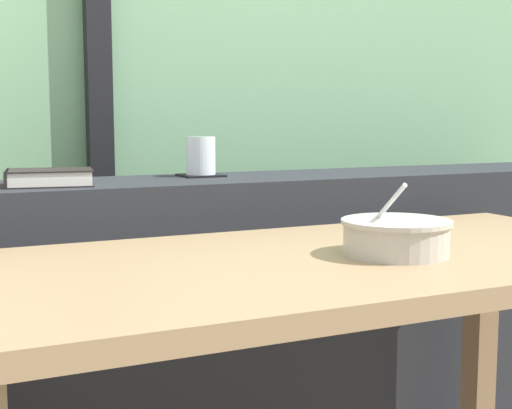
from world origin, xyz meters
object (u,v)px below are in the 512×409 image
soup_bowl (396,237)px  fork_utensil (420,228)px  closed_book (49,177)px  breakfast_table (326,314)px  coaster_square (201,175)px  juice_glass (201,157)px

soup_bowl → fork_utensil: (0.22, 0.22, -0.03)m
closed_book → breakfast_table: bearing=-53.1°
breakfast_table → fork_utensil: bearing=26.5°
coaster_square → soup_bowl: (0.11, -0.66, -0.06)m
juice_glass → fork_utensil: (0.33, -0.44, -0.14)m
breakfast_table → soup_bowl: size_ratio=6.73×
soup_bowl → fork_utensil: 0.31m
breakfast_table → coaster_square: (-0.01, 0.60, 0.20)m
juice_glass → soup_bowl: juice_glass is taller
juice_glass → breakfast_table: bearing=-89.4°
breakfast_table → coaster_square: 0.64m
juice_glass → coaster_square: bearing=180.0°
coaster_square → juice_glass: juice_glass is taller
coaster_square → soup_bowl: size_ratio=0.52×
coaster_square → breakfast_table: bearing=-89.4°
fork_utensil → closed_book: bearing=169.9°
breakfast_table → soup_bowl: bearing=-26.4°
breakfast_table → soup_bowl: soup_bowl is taller
closed_book → soup_bowl: size_ratio=1.03×
juice_glass → fork_utensil: 0.57m
coaster_square → closed_book: bearing=-167.3°
closed_book → fork_utensil: 0.81m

